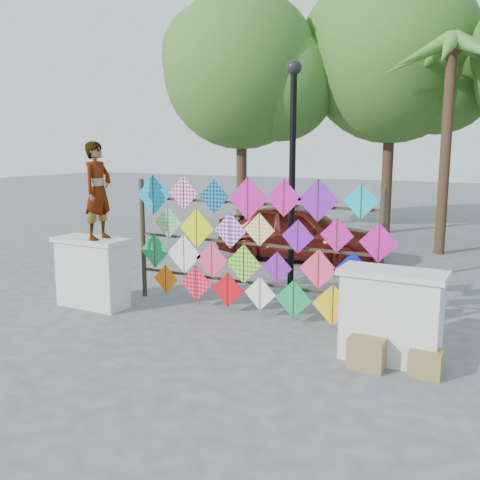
# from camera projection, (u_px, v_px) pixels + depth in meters

# --- Properties ---
(ground) EXTENTS (80.00, 80.00, 0.00)m
(ground) POSITION_uv_depth(u_px,v_px,m) (226.00, 326.00, 8.80)
(ground) COLOR gray
(ground) RESTS_ON ground
(parapet_left) EXTENTS (1.40, 0.65, 1.28)m
(parapet_left) POSITION_uv_depth(u_px,v_px,m) (92.00, 272.00, 9.77)
(parapet_left) COLOR white
(parapet_left) RESTS_ON ground
(parapet_right) EXTENTS (1.40, 0.65, 1.28)m
(parapet_right) POSITION_uv_depth(u_px,v_px,m) (391.00, 315.00, 7.26)
(parapet_right) COLOR white
(parapet_right) RESTS_ON ground
(kite_rack) EXTENTS (4.94, 0.24, 2.41)m
(kite_rack) POSITION_uv_depth(u_px,v_px,m) (249.00, 246.00, 9.20)
(kite_rack) COLOR #30261A
(kite_rack) RESTS_ON ground
(tree_west) EXTENTS (5.85, 5.20, 8.01)m
(tree_west) POSITION_uv_depth(u_px,v_px,m) (245.00, 71.00, 17.76)
(tree_west) COLOR #4A2F1F
(tree_west) RESTS_ON ground
(tree_mid) EXTENTS (6.30, 5.60, 8.61)m
(tree_mid) POSITION_uv_depth(u_px,v_px,m) (396.00, 57.00, 17.33)
(tree_mid) COLOR #4A2F1F
(tree_mid) RESTS_ON ground
(palm_tree) EXTENTS (3.62, 3.62, 5.83)m
(palm_tree) POSITION_uv_depth(u_px,v_px,m) (451.00, 67.00, 13.86)
(palm_tree) COLOR #4A2F1F
(palm_tree) RESTS_ON ground
(vendor_woman) EXTENTS (0.45, 0.65, 1.72)m
(vendor_woman) POSITION_uv_depth(u_px,v_px,m) (98.00, 191.00, 9.41)
(vendor_woman) COLOR #99999E
(vendor_woman) RESTS_ON parapet_left
(sedan) EXTENTS (4.36, 1.97, 1.45)m
(sedan) POSITION_uv_depth(u_px,v_px,m) (300.00, 232.00, 13.78)
(sedan) COLOR #4C120D
(sedan) RESTS_ON ground
(lamppost) EXTENTS (0.28, 0.28, 4.46)m
(lamppost) POSITION_uv_depth(u_px,v_px,m) (292.00, 159.00, 9.93)
(lamppost) COLOR black
(lamppost) RESTS_ON ground
(cardboard_box_near) EXTENTS (0.47, 0.42, 0.42)m
(cardboard_box_near) POSITION_uv_depth(u_px,v_px,m) (368.00, 352.00, 7.12)
(cardboard_box_near) COLOR olive
(cardboard_box_near) RESTS_ON ground
(cardboard_box_far) EXTENTS (0.40, 0.37, 0.34)m
(cardboard_box_far) POSITION_uv_depth(u_px,v_px,m) (426.00, 363.00, 6.87)
(cardboard_box_far) COLOR olive
(cardboard_box_far) RESTS_ON ground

